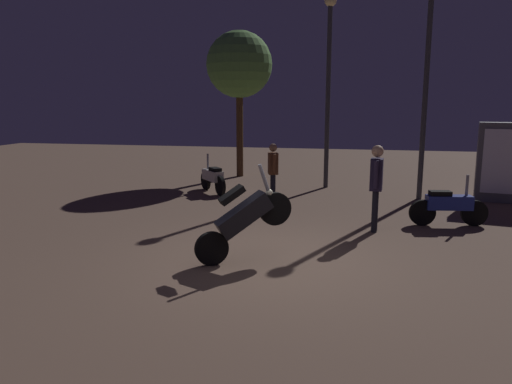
# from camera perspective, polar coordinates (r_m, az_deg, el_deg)

# --- Properties ---
(ground_plane) EXTENTS (40.00, 40.00, 0.00)m
(ground_plane) POSITION_cam_1_polar(r_m,az_deg,el_deg) (8.18, 1.97, -8.19)
(ground_plane) COLOR brown
(motorcycle_black_foreground) EXTENTS (1.47, 0.95, 1.63)m
(motorcycle_black_foreground) POSITION_cam_1_polar(r_m,az_deg,el_deg) (7.98, -1.50, -3.10)
(motorcycle_black_foreground) COLOR black
(motorcycle_black_foreground) RESTS_ON ground_plane
(motorcycle_blue_parked_left) EXTENTS (1.65, 0.45, 1.11)m
(motorcycle_blue_parked_left) POSITION_cam_1_polar(r_m,az_deg,el_deg) (11.16, 21.73, -1.51)
(motorcycle_blue_parked_left) COLOR black
(motorcycle_blue_parked_left) RESTS_ON ground_plane
(motorcycle_white_parked_right) EXTENTS (1.13, 1.34, 1.11)m
(motorcycle_white_parked_right) POSITION_cam_1_polar(r_m,az_deg,el_deg) (14.24, -5.12, 1.68)
(motorcycle_white_parked_right) COLOR black
(motorcycle_white_parked_right) RESTS_ON ground_plane
(person_rider_beside) EXTENTS (0.33, 0.65, 1.55)m
(person_rider_beside) POSITION_cam_1_polar(r_m,az_deg,el_deg) (12.76, 2.01, 2.86)
(person_rider_beside) COLOR black
(person_rider_beside) RESTS_ON ground_plane
(person_bystander_far) EXTENTS (0.27, 0.67, 1.78)m
(person_bystander_far) POSITION_cam_1_polar(r_m,az_deg,el_deg) (10.09, 13.98, 1.37)
(person_bystander_far) COLOR black
(person_bystander_far) RESTS_ON ground_plane
(streetlamp_near) EXTENTS (0.36, 0.36, 5.72)m
(streetlamp_near) POSITION_cam_1_polar(r_m,az_deg,el_deg) (15.07, 8.55, 14.03)
(streetlamp_near) COLOR #38383D
(streetlamp_near) RESTS_ON ground_plane
(streetlamp_far) EXTENTS (0.36, 0.36, 5.58)m
(streetlamp_far) POSITION_cam_1_polar(r_m,az_deg,el_deg) (13.82, 19.49, 13.56)
(streetlamp_far) COLOR #38383D
(streetlamp_far) RESTS_ON ground_plane
(tree_left_bg) EXTENTS (2.28, 2.28, 5.04)m
(tree_left_bg) POSITION_cam_1_polar(r_m,az_deg,el_deg) (17.25, -1.98, 14.67)
(tree_left_bg) COLOR #4C331E
(tree_left_bg) RESTS_ON ground_plane
(kiosk_billboard) EXTENTS (1.66, 0.80, 2.10)m
(kiosk_billboard) POSITION_cam_1_polar(r_m,az_deg,el_deg) (14.38, 27.70, 3.07)
(kiosk_billboard) COLOR #595960
(kiosk_billboard) RESTS_ON ground_plane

